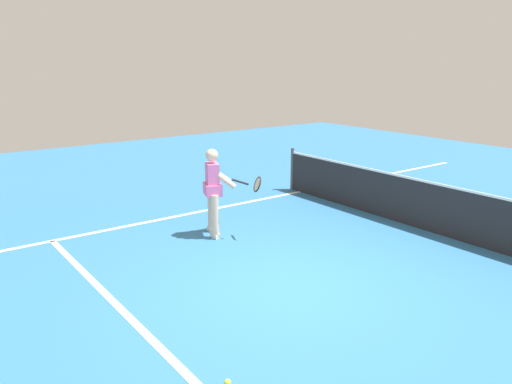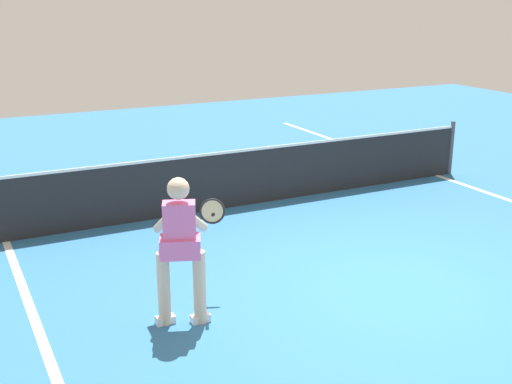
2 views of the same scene
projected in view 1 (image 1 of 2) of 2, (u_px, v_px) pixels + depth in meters
The scene contains 6 objects.
ground_plane at pixel (289, 287), 6.99m from camera, with size 27.09×27.09×0.00m, color teal.
service_line_marking at pixel (146, 334), 5.77m from camera, with size 7.63×0.10×0.01m, color white.
sideline_left_marking at pixel (164, 219), 9.96m from camera, with size 0.10×18.84×0.01m, color white.
court_net at pixel (444, 210), 8.91m from camera, with size 8.31×0.08×1.00m.
tennis_player at pixel (214, 189), 8.86m from camera, with size 1.00×0.86×1.55m.
tennis_ball_mid at pixel (228, 382), 4.86m from camera, with size 0.07×0.07×0.07m, color #D1E533.
Camera 1 is at (4.90, -4.19, 3.03)m, focal length 35.61 mm.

